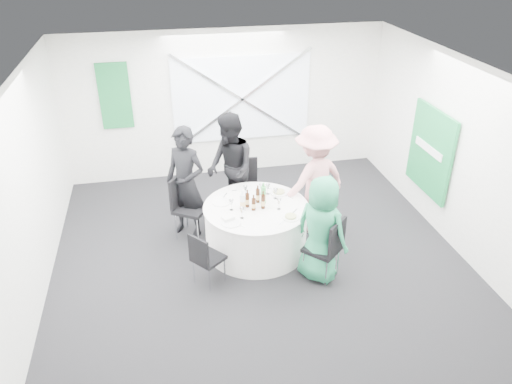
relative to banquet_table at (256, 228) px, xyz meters
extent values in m
plane|color=black|center=(0.00, -0.20, -0.38)|extent=(6.00, 6.00, 0.00)
plane|color=white|center=(0.00, -0.20, 2.42)|extent=(6.00, 6.00, 0.00)
plane|color=silver|center=(0.00, 2.80, 1.02)|extent=(6.00, 0.00, 6.00)
plane|color=silver|center=(0.00, -3.20, 1.02)|extent=(6.00, 0.00, 6.00)
plane|color=silver|center=(-3.00, -0.20, 1.02)|extent=(0.00, 6.00, 6.00)
plane|color=silver|center=(3.00, -0.20, 1.02)|extent=(0.00, 6.00, 6.00)
cube|color=silver|center=(0.30, 2.76, 1.12)|extent=(2.60, 0.03, 1.60)
cube|color=silver|center=(0.30, 2.72, 1.12)|extent=(2.63, 0.05, 1.84)
cube|color=silver|center=(0.30, 2.72, 1.12)|extent=(2.63, 0.05, 1.84)
cube|color=#156C32|center=(-2.00, 2.75, 1.32)|extent=(0.55, 0.04, 1.20)
cube|color=#17823F|center=(2.94, 0.40, 0.82)|extent=(0.05, 1.20, 1.40)
cylinder|color=white|center=(0.00, 0.00, -0.01)|extent=(1.52, 1.52, 0.74)
cylinder|color=white|center=(0.00, 0.00, 0.37)|extent=(1.56, 1.56, 0.02)
cube|color=black|center=(0.04, 0.95, 0.11)|extent=(0.47, 0.47, 0.05)
cube|color=black|center=(0.04, 1.17, 0.38)|extent=(0.44, 0.06, 0.49)
cylinder|color=silver|center=(0.23, 1.13, -0.15)|extent=(0.02, 0.02, 0.47)
cylinder|color=silver|center=(-0.14, 1.14, -0.15)|extent=(0.02, 0.02, 0.47)
cylinder|color=silver|center=(0.21, 0.76, -0.15)|extent=(0.02, 0.02, 0.47)
cylinder|color=silver|center=(-0.16, 0.77, -0.15)|extent=(0.02, 0.02, 0.47)
cube|color=black|center=(-0.92, 0.57, 0.12)|extent=(0.64, 0.64, 0.06)
cube|color=black|center=(-1.11, 0.69, 0.39)|extent=(0.27, 0.40, 0.50)
cylinder|color=silver|center=(-0.98, 0.83, -0.14)|extent=(0.02, 0.02, 0.47)
cylinder|color=silver|center=(-1.18, 0.51, -0.14)|extent=(0.02, 0.02, 0.47)
cylinder|color=silver|center=(-0.66, 0.63, -0.14)|extent=(0.02, 0.02, 0.47)
cylinder|color=silver|center=(-0.86, 0.31, -0.14)|extent=(0.02, 0.02, 0.47)
cube|color=black|center=(0.95, 0.43, 0.06)|extent=(0.54, 0.54, 0.05)
cube|color=black|center=(1.13, 0.51, 0.30)|extent=(0.20, 0.37, 0.44)
cylinder|color=silver|center=(1.17, 0.35, -0.17)|extent=(0.02, 0.02, 0.42)
cylinder|color=silver|center=(1.03, 0.65, -0.17)|extent=(0.02, 0.02, 0.42)
cylinder|color=silver|center=(0.87, 0.21, -0.17)|extent=(0.02, 0.02, 0.42)
cylinder|color=silver|center=(0.73, 0.51, -0.17)|extent=(0.02, 0.02, 0.42)
cube|color=black|center=(0.76, -0.84, 0.09)|extent=(0.62, 0.62, 0.05)
cube|color=black|center=(0.90, -0.99, 0.35)|extent=(0.34, 0.31, 0.47)
cylinder|color=silver|center=(0.75, -1.09, -0.16)|extent=(0.02, 0.02, 0.45)
cylinder|color=silver|center=(1.01, -0.85, -0.16)|extent=(0.02, 0.02, 0.45)
cylinder|color=silver|center=(0.51, -0.82, -0.16)|extent=(0.02, 0.02, 0.45)
cylinder|color=silver|center=(0.77, -0.58, -0.16)|extent=(0.02, 0.02, 0.45)
cube|color=black|center=(-0.79, -0.64, 0.02)|extent=(0.52, 0.52, 0.04)
cube|color=black|center=(-0.93, -0.75, 0.24)|extent=(0.25, 0.30, 0.40)
cylinder|color=silver|center=(-1.01, -0.62, -0.19)|extent=(0.02, 0.02, 0.38)
cylinder|color=silver|center=(-0.82, -0.85, -0.19)|extent=(0.02, 0.02, 0.38)
cylinder|color=silver|center=(-0.77, -0.43, -0.19)|extent=(0.02, 0.02, 0.38)
cylinder|color=silver|center=(-0.58, -0.66, -0.19)|extent=(0.02, 0.02, 0.38)
imported|color=black|center=(-0.96, 0.69, 0.52)|extent=(0.79, 0.73, 1.80)
imported|color=black|center=(-0.21, 1.02, 0.53)|extent=(0.66, 0.97, 1.83)
imported|color=pink|center=(1.01, 0.39, 0.51)|extent=(1.27, 0.92, 1.79)
imported|color=#268B5E|center=(0.73, -0.82, 0.40)|extent=(0.88, 0.90, 1.56)
cylinder|color=white|center=(-0.07, 0.59, 0.39)|extent=(0.25, 0.25, 0.01)
cylinder|color=white|center=(-0.48, 0.21, 0.39)|extent=(0.27, 0.27, 0.01)
cylinder|color=white|center=(0.43, 0.32, 0.39)|extent=(0.27, 0.27, 0.01)
cylinder|color=#889B53|center=(0.43, 0.32, 0.41)|extent=(0.17, 0.17, 0.02)
cylinder|color=white|center=(0.41, -0.42, 0.39)|extent=(0.25, 0.25, 0.01)
cylinder|color=#889B53|center=(0.41, -0.42, 0.41)|extent=(0.16, 0.16, 0.02)
cylinder|color=white|center=(-0.43, -0.39, 0.39)|extent=(0.27, 0.27, 0.01)
cube|color=white|center=(-0.46, -0.30, 0.42)|extent=(0.19, 0.16, 0.05)
cylinder|color=#3A1B0A|center=(-0.13, 0.01, 0.49)|extent=(0.06, 0.06, 0.22)
cylinder|color=#3A1B0A|center=(-0.13, 0.01, 0.63)|extent=(0.02, 0.02, 0.06)
cylinder|color=#D8B472|center=(-0.13, 0.01, 0.47)|extent=(0.06, 0.06, 0.08)
cylinder|color=#3A1B0A|center=(0.05, 0.12, 0.49)|extent=(0.06, 0.06, 0.22)
cylinder|color=#3A1B0A|center=(0.05, 0.12, 0.63)|extent=(0.02, 0.02, 0.06)
cylinder|color=#D8B472|center=(0.05, 0.12, 0.47)|extent=(0.06, 0.06, 0.08)
cylinder|color=#3A1B0A|center=(0.09, -0.07, 0.49)|extent=(0.06, 0.06, 0.22)
cylinder|color=#3A1B0A|center=(0.09, -0.07, 0.63)|extent=(0.02, 0.02, 0.06)
cylinder|color=#D8B472|center=(0.09, -0.07, 0.47)|extent=(0.06, 0.06, 0.08)
cylinder|color=#3A1B0A|center=(-0.06, -0.10, 0.47)|extent=(0.06, 0.06, 0.19)
cylinder|color=#3A1B0A|center=(-0.06, -0.10, 0.60)|extent=(0.02, 0.02, 0.06)
cylinder|color=#D8B472|center=(-0.06, -0.10, 0.45)|extent=(0.06, 0.06, 0.07)
cylinder|color=green|center=(0.13, 0.08, 0.51)|extent=(0.08, 0.08, 0.27)
cylinder|color=green|center=(0.13, 0.08, 0.68)|extent=(0.03, 0.03, 0.06)
cylinder|color=#D8B472|center=(0.13, 0.08, 0.49)|extent=(0.08, 0.08, 0.09)
cylinder|color=silver|center=(-0.21, -0.06, 0.51)|extent=(0.08, 0.08, 0.25)
cylinder|color=silver|center=(-0.21, -0.06, 0.66)|extent=(0.03, 0.03, 0.06)
cylinder|color=#D8B472|center=(-0.21, -0.06, 0.48)|extent=(0.08, 0.08, 0.09)
cylinder|color=white|center=(0.31, -0.15, 0.38)|extent=(0.06, 0.06, 0.00)
cylinder|color=white|center=(0.31, -0.15, 0.43)|extent=(0.01, 0.01, 0.10)
cone|color=white|center=(0.31, -0.15, 0.51)|extent=(0.07, 0.07, 0.08)
cylinder|color=white|center=(0.34, 0.17, 0.38)|extent=(0.06, 0.06, 0.00)
cylinder|color=white|center=(0.34, 0.17, 0.43)|extent=(0.01, 0.01, 0.10)
cone|color=white|center=(0.34, 0.17, 0.51)|extent=(0.07, 0.07, 0.08)
cylinder|color=white|center=(0.25, 0.33, 0.38)|extent=(0.06, 0.06, 0.00)
cylinder|color=white|center=(0.25, 0.33, 0.43)|extent=(0.01, 0.01, 0.10)
cone|color=white|center=(0.25, 0.33, 0.51)|extent=(0.07, 0.07, 0.08)
cylinder|color=white|center=(-0.37, -0.03, 0.38)|extent=(0.06, 0.06, 0.00)
cylinder|color=white|center=(-0.37, -0.03, 0.43)|extent=(0.01, 0.01, 0.10)
cone|color=white|center=(-0.37, -0.03, 0.51)|extent=(0.07, 0.07, 0.08)
cylinder|color=white|center=(-0.09, 0.35, 0.38)|extent=(0.06, 0.06, 0.00)
cylinder|color=white|center=(-0.09, 0.35, 0.43)|extent=(0.01, 0.01, 0.10)
cone|color=white|center=(-0.09, 0.35, 0.51)|extent=(0.07, 0.07, 0.08)
cylinder|color=white|center=(-0.26, -0.28, 0.38)|extent=(0.06, 0.06, 0.00)
cylinder|color=white|center=(-0.26, -0.28, 0.43)|extent=(0.01, 0.01, 0.10)
cone|color=white|center=(-0.26, -0.28, 0.51)|extent=(0.07, 0.07, 0.08)
cylinder|color=white|center=(0.16, 0.35, 0.38)|extent=(0.06, 0.06, 0.00)
cylinder|color=white|center=(0.16, 0.35, 0.43)|extent=(0.01, 0.01, 0.10)
cone|color=white|center=(0.16, 0.35, 0.51)|extent=(0.07, 0.07, 0.08)
cube|color=silver|center=(-0.52, -0.25, 0.38)|extent=(0.11, 0.12, 0.01)
cube|color=silver|center=(-0.32, -0.48, 0.38)|extent=(0.11, 0.13, 0.01)
cube|color=silver|center=(0.55, 0.18, 0.38)|extent=(0.10, 0.13, 0.01)
cube|color=silver|center=(0.36, 0.45, 0.38)|extent=(0.10, 0.13, 0.01)
cube|color=silver|center=(-0.40, 0.42, 0.38)|extent=(0.09, 0.14, 0.01)
cube|color=silver|center=(-0.55, 0.18, 0.38)|extent=(0.10, 0.13, 0.01)
cube|color=silver|center=(0.17, 0.55, 0.38)|extent=(0.15, 0.02, 0.01)
cube|color=silver|center=(-0.19, 0.54, 0.38)|extent=(0.15, 0.02, 0.01)
cube|color=silver|center=(0.27, -0.51, 0.38)|extent=(0.12, 0.12, 0.01)
cube|color=silver|center=(0.52, -0.26, 0.38)|extent=(0.11, 0.12, 0.01)
camera|label=1|loc=(-1.29, -6.20, 4.08)|focal=35.00mm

